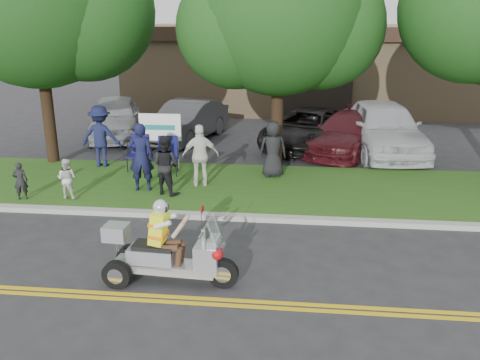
# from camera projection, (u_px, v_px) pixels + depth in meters

# --- Properties ---
(ground) EXTENTS (120.00, 120.00, 0.00)m
(ground) POSITION_uv_depth(u_px,v_px,m) (230.00, 287.00, 8.78)
(ground) COLOR #28282B
(ground) RESTS_ON ground
(centerline_near) EXTENTS (60.00, 0.10, 0.01)m
(centerline_near) POSITION_uv_depth(u_px,v_px,m) (226.00, 305.00, 8.23)
(centerline_near) COLOR gold
(centerline_near) RESTS_ON ground
(centerline_far) EXTENTS (60.00, 0.10, 0.01)m
(centerline_far) POSITION_uv_depth(u_px,v_px,m) (227.00, 300.00, 8.38)
(centerline_far) COLOR gold
(centerline_far) RESTS_ON ground
(curb) EXTENTS (60.00, 0.25, 0.12)m
(curb) POSITION_uv_depth(u_px,v_px,m) (247.00, 218.00, 11.65)
(curb) COLOR #A8A89E
(curb) RESTS_ON ground
(grass_verge) EXTENTS (60.00, 4.00, 0.10)m
(grass_verge) POSITION_uv_depth(u_px,v_px,m) (254.00, 188.00, 13.68)
(grass_verge) COLOR #2B5416
(grass_verge) RESTS_ON ground
(commercial_building) EXTENTS (18.00, 8.20, 4.00)m
(commercial_building) POSITION_uv_depth(u_px,v_px,m) (315.00, 66.00, 25.90)
(commercial_building) COLOR #9E7F5B
(commercial_building) RESTS_ON ground
(tree_left) EXTENTS (6.62, 5.40, 7.78)m
(tree_left) POSITION_uv_depth(u_px,v_px,m) (38.00, 2.00, 14.58)
(tree_left) COLOR #332114
(tree_left) RESTS_ON ground
(tree_mid) EXTENTS (5.88, 4.80, 7.05)m
(tree_mid) POSITION_uv_depth(u_px,v_px,m) (281.00, 17.00, 14.19)
(tree_mid) COLOR #332114
(tree_mid) RESTS_ON ground
(business_sign) EXTENTS (1.25, 0.06, 1.75)m
(business_sign) POSITION_uv_depth(u_px,v_px,m) (160.00, 130.00, 14.93)
(business_sign) COLOR silver
(business_sign) RESTS_ON ground
(trike_scooter) EXTENTS (2.37, 0.81, 1.55)m
(trike_scooter) POSITION_uv_depth(u_px,v_px,m) (165.00, 254.00, 8.79)
(trike_scooter) COLOR black
(trike_scooter) RESTS_ON ground
(lawn_chair_a) EXTENTS (0.64, 0.66, 1.08)m
(lawn_chair_a) POSITION_uv_depth(u_px,v_px,m) (168.00, 153.00, 14.58)
(lawn_chair_a) COLOR black
(lawn_chair_a) RESTS_ON grass_verge
(lawn_chair_b) EXTENTS (0.59, 0.61, 1.05)m
(lawn_chair_b) POSITION_uv_depth(u_px,v_px,m) (139.00, 150.00, 14.95)
(lawn_chair_b) COLOR black
(lawn_chair_b) RESTS_ON grass_verge
(spectator_adult_left) EXTENTS (0.72, 0.53, 1.79)m
(spectator_adult_left) POSITION_uv_depth(u_px,v_px,m) (141.00, 157.00, 13.10)
(spectator_adult_left) COLOR #141638
(spectator_adult_left) RESTS_ON grass_verge
(spectator_adult_mid) EXTENTS (0.91, 0.83, 1.53)m
(spectator_adult_mid) POSITION_uv_depth(u_px,v_px,m) (166.00, 165.00, 12.86)
(spectator_adult_mid) COLOR black
(spectator_adult_mid) RESTS_ON grass_verge
(spectator_adult_right) EXTENTS (1.04, 0.62, 1.67)m
(spectator_adult_right) POSITION_uv_depth(u_px,v_px,m) (200.00, 156.00, 13.46)
(spectator_adult_right) COLOR white
(spectator_adult_right) RESTS_ON grass_verge
(spectator_chair_a) EXTENTS (1.19, 0.68, 1.84)m
(spectator_chair_a) POSITION_uv_depth(u_px,v_px,m) (101.00, 136.00, 15.22)
(spectator_chair_a) COLOR #171C41
(spectator_chair_a) RESTS_ON grass_verge
(spectator_chair_b) EXTENTS (0.87, 0.66, 1.60)m
(spectator_chair_b) POSITION_uv_depth(u_px,v_px,m) (273.00, 149.00, 14.24)
(spectator_chair_b) COLOR black
(spectator_chair_b) RESTS_ON grass_verge
(child_left) EXTENTS (0.41, 0.34, 0.95)m
(child_left) POSITION_uv_depth(u_px,v_px,m) (20.00, 181.00, 12.55)
(child_left) COLOR black
(child_left) RESTS_ON grass_verge
(child_right) EXTENTS (0.52, 0.42, 1.02)m
(child_right) POSITION_uv_depth(u_px,v_px,m) (67.00, 179.00, 12.62)
(child_right) COLOR silver
(child_right) RESTS_ON grass_verge
(parked_car_far_left) EXTENTS (3.06, 4.92, 1.56)m
(parked_car_far_left) POSITION_uv_depth(u_px,v_px,m) (115.00, 117.00, 19.31)
(parked_car_far_left) COLOR #989A9E
(parked_car_far_left) RESTS_ON ground
(parked_car_left) EXTENTS (2.66, 4.69, 1.46)m
(parked_car_left) POSITION_uv_depth(u_px,v_px,m) (187.00, 121.00, 18.87)
(parked_car_left) COLOR #343437
(parked_car_left) RESTS_ON ground
(parked_car_mid) EXTENTS (3.90, 5.22, 1.32)m
(parked_car_mid) POSITION_uv_depth(u_px,v_px,m) (308.00, 128.00, 17.98)
(parked_car_mid) COLOR black
(parked_car_mid) RESTS_ON ground
(parked_car_right) EXTENTS (3.56, 4.94, 1.33)m
(parked_car_right) POSITION_uv_depth(u_px,v_px,m) (348.00, 133.00, 17.23)
(parked_car_right) COLOR #430F15
(parked_car_right) RESTS_ON ground
(parked_car_far_right) EXTENTS (2.64, 5.44, 1.79)m
(parked_car_far_right) POSITION_uv_depth(u_px,v_px,m) (383.00, 127.00, 17.03)
(parked_car_far_right) COLOR silver
(parked_car_far_right) RESTS_ON ground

